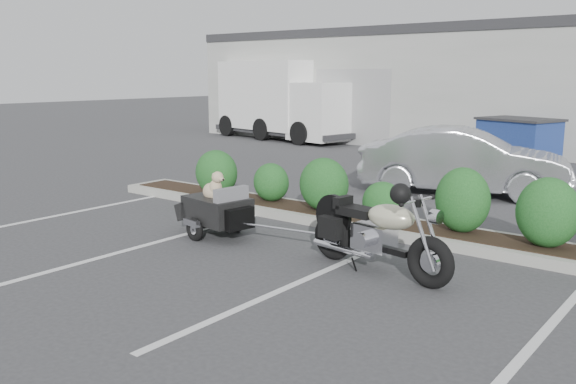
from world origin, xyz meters
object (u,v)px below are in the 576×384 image
Objects in this scene: dumpster at (518,142)px; pet_trailer at (217,209)px; motorcycle at (377,234)px; delivery_truck at (285,102)px; sedan at (464,161)px.

pet_trailer is at bearing -78.35° from dumpster.
motorcycle is 0.32× the size of delivery_truck.
sedan is (1.64, 5.47, 0.25)m from pet_trailer.
delivery_truck reaches higher than sedan.
pet_trailer is at bearing 146.65° from sedan.
sedan is (-1.13, 5.50, 0.19)m from motorcycle.
sedan is 11.55m from delivery_truck.
motorcycle is at bearing 8.68° from pet_trailer.
dumpster reaches higher than pet_trailer.
motorcycle is 2.78m from pet_trailer.
dumpster is at bearing 92.16° from pet_trailer.
dumpster is at bearing 0.24° from delivery_truck.
delivery_truck is (-9.64, 6.32, 0.72)m from sedan.
pet_trailer is 10.20m from dumpster.
sedan reaches higher than dumpster.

